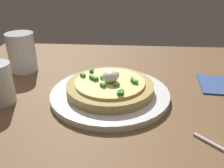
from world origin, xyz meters
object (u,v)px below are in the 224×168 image
object	(u,v)px
plate	(112,94)
napkin	(224,85)
pizza	(112,86)
cup_far	(1,85)
cup_near	(24,53)

from	to	relation	value
plate	napkin	size ratio (longest dim) A/B	2.46
pizza	cup_far	world-z (taller)	cup_far
pizza	napkin	size ratio (longest dim) A/B	1.79
pizza	napkin	bearing A→B (deg)	15.70
pizza	cup_far	bearing A→B (deg)	-170.23
plate	napkin	xyz separation A→B (cm)	(29.21, 8.20, -0.54)
plate	cup_far	size ratio (longest dim) A/B	2.99
cup_near	napkin	xyz separation A→B (cm)	(56.37, -6.32, -5.22)
plate	pizza	world-z (taller)	pizza
cup_near	cup_far	world-z (taller)	cup_near
pizza	cup_near	xyz separation A→B (cm)	(-27.16, 14.53, 2.56)
pizza	cup_far	xyz separation A→B (cm)	(-25.01, -4.31, 1.55)
plate	pizza	size ratio (longest dim) A/B	1.37
pizza	cup_far	distance (cm)	25.43
plate	cup_near	world-z (taller)	cup_near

